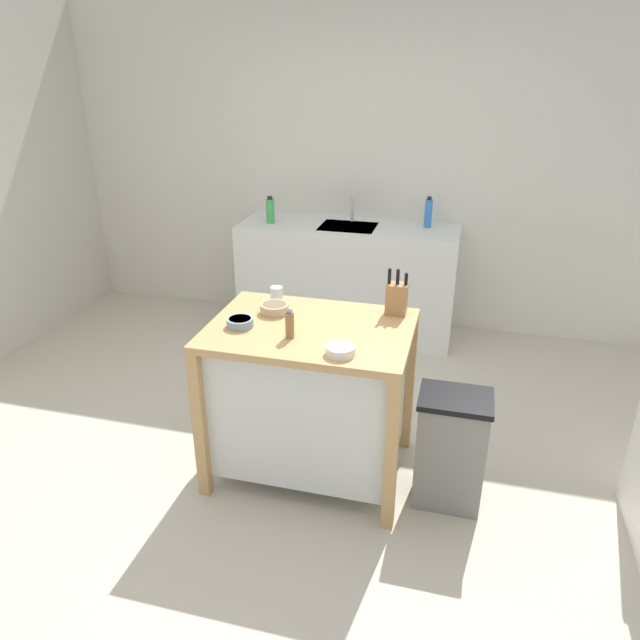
% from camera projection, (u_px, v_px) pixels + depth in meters
% --- Properties ---
extents(ground_plane, '(6.21, 6.21, 0.00)m').
position_uv_depth(ground_plane, '(290.00, 471.00, 3.33)').
color(ground_plane, '#BCB29E').
rests_on(ground_plane, ground).
extents(wall_back, '(5.21, 0.10, 2.60)m').
position_uv_depth(wall_back, '(369.00, 170.00, 4.81)').
color(wall_back, beige).
rests_on(wall_back, ground).
extents(kitchen_island, '(1.04, 0.75, 0.89)m').
position_uv_depth(kitchen_island, '(311.00, 392.00, 3.16)').
color(kitchen_island, tan).
rests_on(kitchen_island, ground).
extents(knife_block, '(0.11, 0.09, 0.25)m').
position_uv_depth(knife_block, '(397.00, 298.00, 3.12)').
color(knife_block, '#9E7042').
rests_on(knife_block, kitchen_island).
extents(bowl_ceramic_wide, '(0.14, 0.14, 0.04)m').
position_uv_depth(bowl_ceramic_wide, '(341.00, 350.00, 2.71)').
color(bowl_ceramic_wide, silver).
rests_on(bowl_ceramic_wide, kitchen_island).
extents(bowl_stoneware_deep, '(0.16, 0.16, 0.05)m').
position_uv_depth(bowl_stoneware_deep, '(275.00, 308.00, 3.15)').
color(bowl_stoneware_deep, tan).
rests_on(bowl_stoneware_deep, kitchen_island).
extents(bowl_ceramic_small, '(0.14, 0.14, 0.05)m').
position_uv_depth(bowl_ceramic_small, '(240.00, 322.00, 2.99)').
color(bowl_ceramic_small, gray).
rests_on(bowl_ceramic_small, kitchen_island).
extents(drinking_cup, '(0.07, 0.07, 0.09)m').
position_uv_depth(drinking_cup, '(277.00, 294.00, 3.30)').
color(drinking_cup, silver).
rests_on(drinking_cup, kitchen_island).
extents(pepper_grinder, '(0.04, 0.04, 0.16)m').
position_uv_depth(pepper_grinder, '(290.00, 323.00, 2.86)').
color(pepper_grinder, olive).
rests_on(pepper_grinder, kitchen_island).
extents(trash_bin, '(0.36, 0.28, 0.63)m').
position_uv_depth(trash_bin, '(451.00, 449.00, 3.00)').
color(trash_bin, slate).
rests_on(trash_bin, ground).
extents(sink_counter, '(1.75, 0.60, 0.91)m').
position_uv_depth(sink_counter, '(347.00, 279.00, 4.86)').
color(sink_counter, silver).
rests_on(sink_counter, ground).
extents(sink_faucet, '(0.02, 0.02, 0.22)m').
position_uv_depth(sink_faucet, '(352.00, 208.00, 4.76)').
color(sink_faucet, '#B7BCC1').
rests_on(sink_faucet, sink_counter).
extents(bottle_hand_soap, '(0.06, 0.06, 0.24)m').
position_uv_depth(bottle_hand_soap, '(428.00, 213.00, 4.59)').
color(bottle_hand_soap, blue).
rests_on(bottle_hand_soap, sink_counter).
extents(bottle_dish_soap, '(0.07, 0.07, 0.22)m').
position_uv_depth(bottle_dish_soap, '(270.00, 211.00, 4.72)').
color(bottle_dish_soap, green).
rests_on(bottle_dish_soap, sink_counter).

